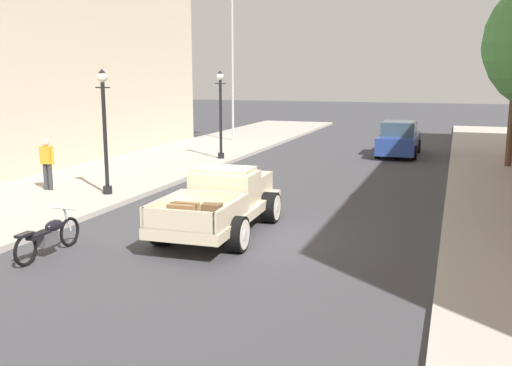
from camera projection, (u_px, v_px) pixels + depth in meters
ground_plane at (244, 236)px, 13.85m from camera, size 140.00×140.00×0.00m
sidewalk_left at (3, 210)px, 16.18m from camera, size 5.50×64.00×0.15m
hotrod_truck_cream at (224, 201)px, 14.23m from camera, size 2.31×4.99×1.58m
motorcycle_parked at (48, 236)px, 12.27m from camera, size 0.62×2.12×0.93m
car_background_blue at (399, 140)px, 27.44m from camera, size 1.88×4.30×1.65m
pedestrian_sidewalk_left at (47, 161)px, 18.46m from camera, size 0.53×0.22×1.65m
street_lamp_near at (104, 122)px, 17.60m from camera, size 0.50×0.32×3.85m
street_lamp_far at (221, 108)px, 25.23m from camera, size 0.50×0.32×3.85m
flagpole at (236, 39)px, 31.55m from camera, size 1.74×0.16×9.16m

